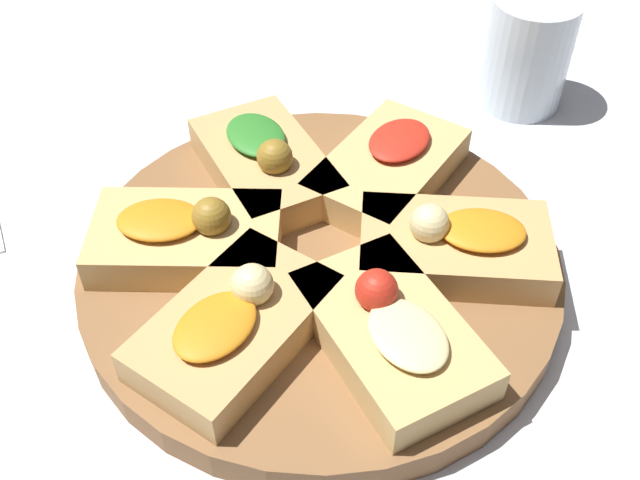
% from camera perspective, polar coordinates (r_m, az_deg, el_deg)
% --- Properties ---
extents(ground_plane, '(3.00, 3.00, 0.00)m').
position_cam_1_polar(ground_plane, '(0.59, -0.00, -2.73)').
color(ground_plane, silver).
extents(serving_board, '(0.37, 0.37, 0.03)m').
position_cam_1_polar(serving_board, '(0.58, -0.00, -1.88)').
color(serving_board, brown).
rests_on(serving_board, ground_plane).
extents(focaccia_slice_0, '(0.15, 0.11, 0.05)m').
position_cam_1_polar(focaccia_slice_0, '(0.51, -6.52, -6.37)').
color(focaccia_slice_0, tan).
rests_on(focaccia_slice_0, serving_board).
extents(focaccia_slice_1, '(0.12, 0.16, 0.05)m').
position_cam_1_polar(focaccia_slice_1, '(0.50, 5.46, -6.92)').
color(focaccia_slice_1, tan).
rests_on(focaccia_slice_1, serving_board).
extents(focaccia_slice_2, '(0.15, 0.16, 0.05)m').
position_cam_1_polar(focaccia_slice_2, '(0.56, 10.26, -0.33)').
color(focaccia_slice_2, tan).
rests_on(focaccia_slice_2, serving_board).
extents(focaccia_slice_3, '(0.15, 0.11, 0.04)m').
position_cam_1_polar(focaccia_slice_3, '(0.63, 5.23, 5.58)').
color(focaccia_slice_3, tan).
rests_on(focaccia_slice_3, serving_board).
extents(focaccia_slice_4, '(0.13, 0.16, 0.05)m').
position_cam_1_polar(focaccia_slice_4, '(0.63, -4.19, 5.97)').
color(focaccia_slice_4, tan).
rests_on(focaccia_slice_4, serving_board).
extents(focaccia_slice_5, '(0.16, 0.16, 0.05)m').
position_cam_1_polar(focaccia_slice_5, '(0.57, -10.16, 0.34)').
color(focaccia_slice_5, tan).
rests_on(focaccia_slice_5, serving_board).
extents(water_glass, '(0.08, 0.08, 0.11)m').
position_cam_1_polar(water_glass, '(0.77, 15.51, 13.57)').
color(water_glass, silver).
rests_on(water_glass, ground_plane).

